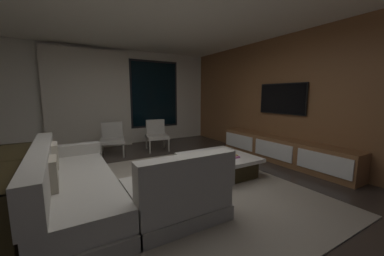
{
  "coord_description": "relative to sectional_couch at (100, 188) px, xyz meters",
  "views": [
    {
      "loc": [
        -1.23,
        -2.96,
        1.44
      ],
      "look_at": [
        1.15,
        1.06,
        0.74
      ],
      "focal_mm": 20.81,
      "sensor_mm": 36.0,
      "label": 1
    }
  ],
  "objects": [
    {
      "name": "floor",
      "position": [
        0.88,
        0.13,
        -0.29
      ],
      "size": [
        9.2,
        9.2,
        0.0
      ],
      "primitive_type": "plane",
      "color": "#332B26"
    },
    {
      "name": "back_wall_with_window",
      "position": [
        0.82,
        3.74,
        1.05
      ],
      "size": [
        6.6,
        0.3,
        2.7
      ],
      "color": "silver",
      "rests_on": "floor"
    },
    {
      "name": "media_wall",
      "position": [
        3.94,
        0.13,
        1.06
      ],
      "size": [
        0.12,
        7.8,
        2.7
      ],
      "color": "brown",
      "rests_on": "floor"
    },
    {
      "name": "area_rug",
      "position": [
        1.23,
        0.03,
        -0.28
      ],
      "size": [
        3.2,
        3.8,
        0.01
      ],
      "primitive_type": "cube",
      "color": "gray",
      "rests_on": "floor"
    },
    {
      "name": "sectional_couch",
      "position": [
        0.0,
        0.0,
        0.0
      ],
      "size": [
        1.98,
        2.5,
        0.82
      ],
      "color": "gray",
      "rests_on": "floor"
    },
    {
      "name": "coffee_table",
      "position": [
        2.01,
        0.25,
        -0.1
      ],
      "size": [
        1.16,
        1.16,
        0.36
      ],
      "color": "#302713",
      "rests_on": "floor"
    },
    {
      "name": "book_stack_on_coffee_table",
      "position": [
        2.1,
        0.04,
        0.09
      ],
      "size": [
        0.3,
        0.2,
        0.05
      ],
      "color": "#D46DB7",
      "rests_on": "coffee_table"
    },
    {
      "name": "accent_chair_near_window",
      "position": [
        1.78,
        2.59,
        0.14
      ],
      "size": [
        0.63,
        0.65,
        0.78
      ],
      "color": "#B2ADA0",
      "rests_on": "floor"
    },
    {
      "name": "accent_chair_by_curtain",
      "position": [
        0.67,
        2.64,
        0.14
      ],
      "size": [
        0.65,
        0.67,
        0.78
      ],
      "color": "#B2ADA0",
      "rests_on": "floor"
    },
    {
      "name": "media_console",
      "position": [
        3.65,
        0.18,
        -0.04
      ],
      "size": [
        0.46,
        3.1,
        0.52
      ],
      "color": "brown",
      "rests_on": "floor"
    },
    {
      "name": "mounted_tv",
      "position": [
        3.84,
        0.38,
        1.06
      ],
      "size": [
        0.05,
        1.15,
        0.67
      ],
      "color": "black"
    },
    {
      "name": "console_table_behind_couch",
      "position": [
        -0.91,
        0.13,
        0.12
      ],
      "size": [
        0.4,
        2.1,
        0.74
      ],
      "color": "#302713",
      "rests_on": "floor"
    }
  ]
}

